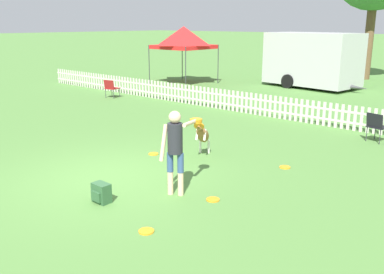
{
  "coord_description": "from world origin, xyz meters",
  "views": [
    {
      "loc": [
        6.84,
        -5.24,
        3.16
      ],
      "look_at": [
        1.02,
        1.44,
        0.77
      ],
      "focal_mm": 40.0,
      "sensor_mm": 36.0,
      "label": 1
    }
  ],
  "objects_px": {
    "frisbee_midfield": "(213,200)",
    "backpack_on_grass": "(101,193)",
    "frisbee_near_dog": "(285,167)",
    "frisbee_near_handler": "(153,154)",
    "folding_chair_green_right": "(111,87)",
    "handler_person": "(176,143)",
    "folding_chair_center": "(377,125)",
    "canopy_tent_main": "(184,38)",
    "frisbee_far_scatter": "(146,231)",
    "leaping_dog": "(202,135)",
    "equipment_trailer": "(312,59)"
  },
  "relations": [
    {
      "from": "frisbee_near_handler",
      "to": "backpack_on_grass",
      "type": "relative_size",
      "value": 0.68
    },
    {
      "from": "handler_person",
      "to": "frisbee_midfield",
      "type": "height_order",
      "value": "handler_person"
    },
    {
      "from": "handler_person",
      "to": "frisbee_near_dog",
      "type": "bearing_deg",
      "value": 45.38
    },
    {
      "from": "frisbee_near_dog",
      "to": "folding_chair_green_right",
      "type": "relative_size",
      "value": 0.31
    },
    {
      "from": "frisbee_near_handler",
      "to": "folding_chair_green_right",
      "type": "distance_m",
      "value": 8.55
    },
    {
      "from": "handler_person",
      "to": "leaping_dog",
      "type": "distance_m",
      "value": 2.45
    },
    {
      "from": "frisbee_near_handler",
      "to": "folding_chair_green_right",
      "type": "height_order",
      "value": "folding_chair_green_right"
    },
    {
      "from": "frisbee_midfield",
      "to": "backpack_on_grass",
      "type": "xyz_separation_m",
      "value": [
        -1.47,
        -1.4,
        0.17
      ]
    },
    {
      "from": "leaping_dog",
      "to": "frisbee_far_scatter",
      "type": "xyz_separation_m",
      "value": [
        1.83,
        -3.56,
        -0.53
      ]
    },
    {
      "from": "frisbee_near_handler",
      "to": "equipment_trailer",
      "type": "height_order",
      "value": "equipment_trailer"
    },
    {
      "from": "frisbee_near_dog",
      "to": "equipment_trailer",
      "type": "relative_size",
      "value": 0.05
    },
    {
      "from": "handler_person",
      "to": "frisbee_near_dog",
      "type": "xyz_separation_m",
      "value": [
        0.8,
        2.69,
        -1.0
      ]
    },
    {
      "from": "handler_person",
      "to": "canopy_tent_main",
      "type": "xyz_separation_m",
      "value": [
        -10.07,
        11.33,
        1.37
      ]
    },
    {
      "from": "canopy_tent_main",
      "to": "equipment_trailer",
      "type": "relative_size",
      "value": 0.56
    },
    {
      "from": "frisbee_near_dog",
      "to": "equipment_trailer",
      "type": "bearing_deg",
      "value": 113.67
    },
    {
      "from": "frisbee_near_handler",
      "to": "canopy_tent_main",
      "type": "height_order",
      "value": "canopy_tent_main"
    },
    {
      "from": "handler_person",
      "to": "folding_chair_green_right",
      "type": "bearing_deg",
      "value": 119.76
    },
    {
      "from": "canopy_tent_main",
      "to": "backpack_on_grass",
      "type": "bearing_deg",
      "value": -53.35
    },
    {
      "from": "frisbee_midfield",
      "to": "backpack_on_grass",
      "type": "height_order",
      "value": "backpack_on_grass"
    },
    {
      "from": "frisbee_near_handler",
      "to": "frisbee_near_dog",
      "type": "height_order",
      "value": "same"
    },
    {
      "from": "folding_chair_green_right",
      "to": "equipment_trailer",
      "type": "distance_m",
      "value": 9.98
    },
    {
      "from": "frisbee_near_handler",
      "to": "canopy_tent_main",
      "type": "relative_size",
      "value": 0.08
    },
    {
      "from": "frisbee_near_handler",
      "to": "frisbee_midfield",
      "type": "xyz_separation_m",
      "value": [
        2.86,
        -1.24,
        0.0
      ]
    },
    {
      "from": "leaping_dog",
      "to": "folding_chair_center",
      "type": "distance_m",
      "value": 4.9
    },
    {
      "from": "backpack_on_grass",
      "to": "folding_chair_center",
      "type": "distance_m",
      "value": 7.76
    },
    {
      "from": "frisbee_midfield",
      "to": "folding_chair_green_right",
      "type": "distance_m",
      "value": 11.64
    },
    {
      "from": "backpack_on_grass",
      "to": "folding_chair_green_right",
      "type": "distance_m",
      "value": 11.22
    },
    {
      "from": "backpack_on_grass",
      "to": "frisbee_far_scatter",
      "type": "bearing_deg",
      "value": -9.69
    },
    {
      "from": "frisbee_midfield",
      "to": "folding_chair_green_right",
      "type": "height_order",
      "value": "folding_chair_green_right"
    },
    {
      "from": "leaping_dog",
      "to": "frisbee_near_handler",
      "type": "xyz_separation_m",
      "value": [
        -1.01,
        -0.67,
        -0.53
      ]
    },
    {
      "from": "frisbee_near_handler",
      "to": "frisbee_far_scatter",
      "type": "distance_m",
      "value": 4.05
    },
    {
      "from": "frisbee_far_scatter",
      "to": "frisbee_near_dog",
      "type": "bearing_deg",
      "value": 88.46
    },
    {
      "from": "leaping_dog",
      "to": "backpack_on_grass",
      "type": "relative_size",
      "value": 2.76
    },
    {
      "from": "folding_chair_center",
      "to": "folding_chair_green_right",
      "type": "relative_size",
      "value": 1.03
    },
    {
      "from": "folding_chair_center",
      "to": "folding_chair_green_right",
      "type": "bearing_deg",
      "value": 15.59
    },
    {
      "from": "leaping_dog",
      "to": "frisbee_far_scatter",
      "type": "relative_size",
      "value": 4.05
    },
    {
      "from": "handler_person",
      "to": "folding_chair_center",
      "type": "relative_size",
      "value": 2.0
    },
    {
      "from": "frisbee_near_dog",
      "to": "frisbee_near_handler",
      "type": "bearing_deg",
      "value": -157.22
    },
    {
      "from": "leaping_dog",
      "to": "frisbee_near_dog",
      "type": "xyz_separation_m",
      "value": [
        1.94,
        0.57,
        -0.53
      ]
    },
    {
      "from": "handler_person",
      "to": "frisbee_near_dog",
      "type": "height_order",
      "value": "handler_person"
    },
    {
      "from": "frisbee_near_dog",
      "to": "folding_chair_green_right",
      "type": "xyz_separation_m",
      "value": [
        -10.21,
        3.25,
        0.45
      ]
    },
    {
      "from": "folding_chair_center",
      "to": "equipment_trailer",
      "type": "distance_m",
      "value": 10.28
    },
    {
      "from": "frisbee_near_dog",
      "to": "frisbee_far_scatter",
      "type": "xyz_separation_m",
      "value": [
        -0.11,
        -4.13,
        0.0
      ]
    },
    {
      "from": "frisbee_midfield",
      "to": "folding_chair_green_right",
      "type": "bearing_deg",
      "value": 150.45
    },
    {
      "from": "folding_chair_center",
      "to": "backpack_on_grass",
      "type": "bearing_deg",
      "value": 86.66
    },
    {
      "from": "backpack_on_grass",
      "to": "folding_chair_green_right",
      "type": "height_order",
      "value": "folding_chair_green_right"
    },
    {
      "from": "frisbee_near_handler",
      "to": "handler_person",
      "type": "bearing_deg",
      "value": -34.06
    },
    {
      "from": "folding_chair_center",
      "to": "handler_person",
      "type": "bearing_deg",
      "value": 89.88
    },
    {
      "from": "backpack_on_grass",
      "to": "canopy_tent_main",
      "type": "xyz_separation_m",
      "value": [
        -9.32,
        12.52,
        2.21
      ]
    },
    {
      "from": "folding_chair_center",
      "to": "folding_chair_green_right",
      "type": "height_order",
      "value": "folding_chair_center"
    }
  ]
}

